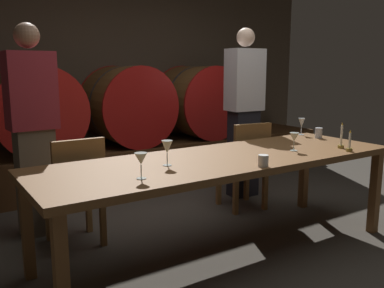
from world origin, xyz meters
TOP-DOWN VIEW (x-y plane):
  - ground_plane at (0.00, 0.00)m, footprint 8.49×8.49m
  - back_wall at (0.00, 2.80)m, footprint 6.53×0.24m
  - barrel_shelf at (0.00, 2.25)m, footprint 5.88×0.90m
  - wine_barrel_left at (-1.08, 2.25)m, footprint 0.97×0.86m
  - wine_barrel_center at (0.03, 2.25)m, footprint 0.97×0.86m
  - wine_barrel_right at (1.08, 2.25)m, footprint 0.97×0.86m
  - dining_table at (-0.26, -0.09)m, footprint 2.83×0.91m
  - chair_left at (-1.15, 0.63)m, footprint 0.40×0.40m
  - chair_right at (0.53, 0.58)m, footprint 0.45×0.45m
  - guest_left at (-1.35, 1.08)m, footprint 0.39×0.26m
  - guest_right at (0.81, 0.96)m, footprint 0.39×0.26m
  - candle_left at (0.69, -0.47)m, footprint 0.05×0.05m
  - candle_right at (0.75, -0.35)m, footprint 0.05×0.05m
  - wine_glass_far_left at (-1.05, -0.31)m, footprint 0.08×0.08m
  - wine_glass_center_left at (-0.75, -0.10)m, footprint 0.08×0.08m
  - wine_glass_center_right at (0.34, -0.21)m, footprint 0.08×0.08m
  - wine_glass_far_right at (1.00, 0.31)m, footprint 0.06×0.06m
  - cup_left at (-0.23, -0.47)m, footprint 0.07×0.07m
  - cup_right at (1.00, 0.09)m, footprint 0.07×0.07m

SIDE VIEW (x-z plane):
  - ground_plane at x=0.00m, z-range 0.00..0.00m
  - barrel_shelf at x=0.00m, z-range 0.00..0.46m
  - chair_left at x=-1.15m, z-range 0.05..0.93m
  - chair_right at x=0.53m, z-range 0.05..0.93m
  - dining_table at x=-0.26m, z-range 0.32..1.07m
  - cup_left at x=-0.23m, z-range 0.75..0.83m
  - candle_left at x=0.69m, z-range 0.71..0.88m
  - cup_right at x=1.00m, z-range 0.75..0.85m
  - candle_right at x=0.75m, z-range 0.71..0.92m
  - wine_glass_center_right at x=0.34m, z-range 0.79..0.93m
  - wine_glass_far_right at x=1.00m, z-range 0.79..0.95m
  - wine_glass_far_left at x=-1.05m, z-range 0.79..0.95m
  - wine_glass_center_left at x=-0.75m, z-range 0.79..0.96m
  - guest_left at x=-1.35m, z-range 0.02..1.78m
  - guest_right at x=0.81m, z-range 0.03..1.84m
  - wine_barrel_left at x=-1.08m, z-range 0.46..1.43m
  - wine_barrel_center at x=0.03m, z-range 0.46..1.43m
  - wine_barrel_right at x=1.08m, z-range 0.46..1.43m
  - back_wall at x=0.00m, z-range 0.00..2.66m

